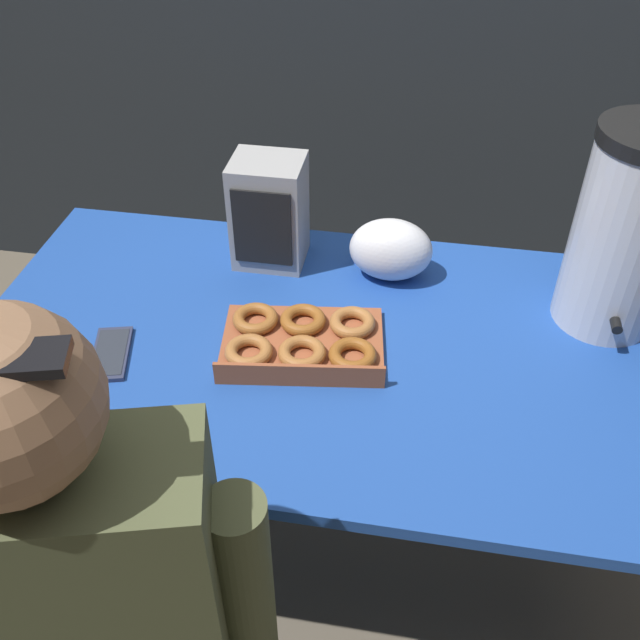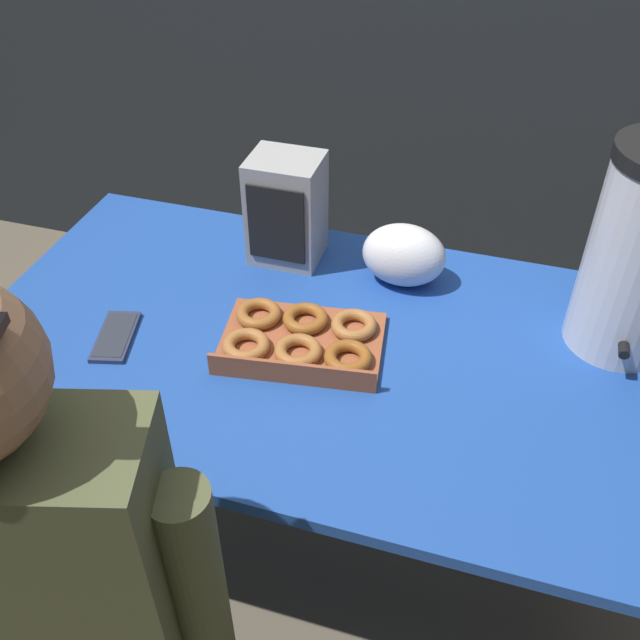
% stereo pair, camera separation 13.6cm
% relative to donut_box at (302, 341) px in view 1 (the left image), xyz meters
% --- Properties ---
extents(ground_plane, '(12.00, 12.00, 0.00)m').
position_rel_donut_box_xyz_m(ground_plane, '(0.05, 0.02, -0.78)').
color(ground_plane, brown).
extents(folding_table, '(1.49, 0.83, 0.76)m').
position_rel_donut_box_xyz_m(folding_table, '(0.05, 0.02, -0.06)').
color(folding_table, '#1E479E').
rests_on(folding_table, ground).
extents(donut_box, '(0.36, 0.27, 0.05)m').
position_rel_donut_box_xyz_m(donut_box, '(0.00, 0.00, 0.00)').
color(donut_box, brown).
rests_on(donut_box, folding_table).
extents(coffee_urn, '(0.21, 0.24, 0.46)m').
position_rel_donut_box_xyz_m(coffee_urn, '(0.61, 0.21, 0.20)').
color(coffee_urn, silver).
rests_on(coffee_urn, folding_table).
extents(cell_phone, '(0.11, 0.17, 0.01)m').
position_rel_donut_box_xyz_m(cell_phone, '(-0.38, -0.09, -0.01)').
color(cell_phone, '#2D334C').
rests_on(cell_phone, folding_table).
extents(space_heater, '(0.16, 0.14, 0.25)m').
position_rel_donut_box_xyz_m(space_heater, '(-0.13, 0.30, 0.11)').
color(space_heater, '#9E9E9E').
rests_on(space_heater, folding_table).
extents(plastic_bag, '(0.19, 0.13, 0.14)m').
position_rel_donut_box_xyz_m(plastic_bag, '(0.15, 0.28, 0.05)').
color(plastic_bag, white).
rests_on(plastic_bag, folding_table).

